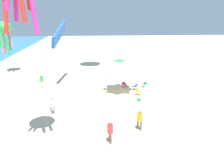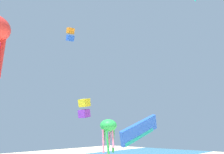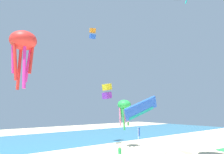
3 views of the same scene
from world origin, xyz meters
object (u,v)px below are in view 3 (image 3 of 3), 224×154
Objects in this scene: kite_parafoil_blue at (141,108)px; canopy_tent at (176,153)px; person_near_umbrella at (120,152)px; kite_octopus_red at (23,44)px; kite_box_orange at (93,33)px; banner_flag at (139,139)px; kite_octopus_green at (124,106)px; kite_box_yellow at (107,91)px.

canopy_tent is at bearing 71.89° from kite_parafoil_blue.
person_near_umbrella is at bearing 78.13° from canopy_tent.
canopy_tent is at bearing 1.16° from kite_octopus_red.
kite_octopus_red is at bearing -55.38° from person_near_umbrella.
kite_box_orange is at bearing 70.35° from kite_octopus_red.
kite_octopus_green is (3.22, 6.16, 4.33)m from banner_flag.
kite_octopus_green is (-0.94, -5.75, -2.88)m from kite_box_yellow.
banner_flag is at bearing 115.69° from kite_box_orange.
kite_box_orange reaches higher than kite_box_yellow.
kite_box_orange is at bearing -170.46° from person_near_umbrella.
kite_box_orange reaches higher than banner_flag.
kite_box_yellow reaches higher than kite_octopus_green.
canopy_tent is at bearing 11.22° from person_near_umbrella.
kite_parafoil_blue is 9.98m from kite_octopus_green.
kite_box_yellow is at bearing -104.62° from kite_parafoil_blue.
kite_parafoil_blue reaches higher than kite_octopus_green.
banner_flag is at bearing -120.95° from kite_parafoil_blue.
canopy_tent is 18.42m from kite_octopus_green.
kite_box_orange is (-1.37, 9.02, 16.65)m from banner_flag.
person_near_umbrella is at bearing 127.82° from kite_octopus_green.
person_near_umbrella is 0.84× the size of kite_box_orange.
kite_octopus_red is (-12.97, -2.64, 10.52)m from person_near_umbrella.
canopy_tent is 1.95× the size of person_near_umbrella.
kite_box_orange is at bearing -84.40° from kite_parafoil_blue.
kite_box_orange is at bearing 98.61° from banner_flag.
canopy_tent is at bearing 148.36° from kite_box_yellow.
kite_octopus_red is at bearing 109.20° from kite_octopus_green.
kite_octopus_red is at bearing 148.84° from canopy_tent.
kite_box_orange reaches higher than kite_octopus_green.
kite_octopus_red reaches higher than person_near_umbrella.
kite_parafoil_blue is (-1.95, -2.37, 4.04)m from banner_flag.
person_near_umbrella is 0.36× the size of kite_octopus_red.
kite_octopus_red is 2.36× the size of kite_box_orange.
kite_box_yellow is (7.76, 12.14, 8.48)m from person_near_umbrella.
kite_octopus_red reaches higher than kite_box_yellow.
canopy_tent is at bearing -120.22° from banner_flag.
banner_flag is at bearing 116.71° from person_near_umbrella.
person_near_umbrella is 5.95m from kite_parafoil_blue.
canopy_tent is 0.67× the size of kite_octopus_green.
person_near_umbrella is at bearing 93.52° from kite_box_orange.
kite_box_yellow is 11.31m from kite_box_orange.
kite_box_orange reaches higher than kite_octopus_red.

